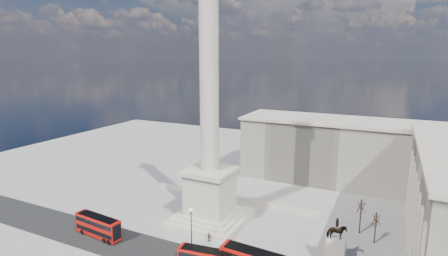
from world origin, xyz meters
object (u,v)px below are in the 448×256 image
at_px(equestrian_statue, 336,248).
at_px(pedestrian_crossing, 209,237).
at_px(victorian_lamp, 191,225).
at_px(nelsons_column, 210,159).
at_px(red_bus_a, 98,226).

distance_m(equestrian_statue, pedestrian_crossing, 21.67).
distance_m(victorian_lamp, equestrian_statue, 23.96).
height_order(nelsons_column, pedestrian_crossing, nelsons_column).
relative_size(red_bus_a, equestrian_statue, 1.28).
height_order(nelsons_column, equestrian_statue, nelsons_column).
bearing_deg(pedestrian_crossing, red_bus_a, 81.10).
relative_size(victorian_lamp, equestrian_statue, 0.94).
relative_size(nelsons_column, victorian_lamp, 6.85).
height_order(red_bus_a, pedestrian_crossing, red_bus_a).
bearing_deg(nelsons_column, pedestrian_crossing, -63.59).
distance_m(red_bus_a, equestrian_statue, 41.75).
xyz_separation_m(victorian_lamp, equestrian_statue, (23.12, 6.09, -1.61)).
relative_size(equestrian_statue, pedestrian_crossing, 4.47).
distance_m(nelsons_column, pedestrian_crossing, 14.67).
height_order(nelsons_column, red_bus_a, nelsons_column).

